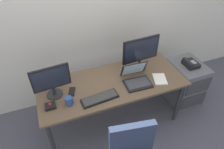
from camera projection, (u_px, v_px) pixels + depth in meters
The scene contains 13 objects.
ground_plane at pixel (112, 119), 2.85m from camera, with size 8.00×8.00×0.00m, color #4B4B57.
back_wall at pixel (91, 4), 2.48m from camera, with size 6.00×0.10×2.80m, color silver.
desk at pixel (112, 86), 2.45m from camera, with size 1.75×0.73×0.70m.
file_cabinet at pixel (184, 83), 2.96m from camera, with size 0.42×0.53×0.65m.
desk_phone at pixel (190, 64), 2.72m from camera, with size 0.17×0.20×0.09m.
monitor_main at pixel (141, 52), 2.47m from camera, with size 0.49×0.18×0.43m.
monitor_side at pixel (51, 80), 2.11m from camera, with size 0.41×0.18×0.38m.
keyboard at pixel (100, 98), 2.18m from camera, with size 0.42×0.17×0.03m.
laptop at pixel (136, 78), 2.38m from camera, with size 0.33×0.32×0.23m.
trackball_mouse at pixel (50, 106), 2.08m from camera, with size 0.11×0.09×0.07m.
coffee_mug at pixel (69, 101), 2.10m from camera, with size 0.09×0.08×0.10m.
paper_notepad at pixel (160, 79), 2.44m from camera, with size 0.15×0.21×0.01m, color white.
cell_phone at pixel (72, 92), 2.27m from camera, with size 0.07×0.14×0.01m, color black.
Camera 1 is at (-0.64, -1.68, 2.30)m, focal length 32.28 mm.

